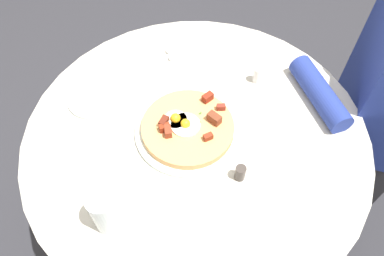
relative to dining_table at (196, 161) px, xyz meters
name	(u,v)px	position (x,y,z in m)	size (l,w,h in m)	color
ground_plane	(195,223)	(0.00, 0.00, -0.54)	(6.00, 6.00, 0.00)	#2D2D33
dining_table	(196,161)	(0.00, 0.00, 0.00)	(0.99, 0.99, 0.70)	beige
person_seated	(369,116)	(0.38, -0.55, -0.03)	(0.47, 0.47, 1.14)	#2D2D33
pizza_plate	(188,131)	(-0.01, 0.02, 0.17)	(0.30, 0.30, 0.01)	silver
breakfast_pizza	(188,127)	(-0.01, 0.02, 0.19)	(0.26, 0.26, 0.05)	tan
bread_plate	(94,99)	(0.03, 0.33, 0.17)	(0.16, 0.16, 0.01)	silver
napkin	(193,51)	(0.32, 0.10, 0.17)	(0.17, 0.14, 0.00)	white
fork	(192,46)	(0.34, 0.11, 0.17)	(0.18, 0.01, 0.01)	silver
knife	(195,53)	(0.31, 0.09, 0.17)	(0.18, 0.01, 0.01)	silver
water_glass	(105,211)	(-0.32, 0.13, 0.23)	(0.07, 0.07, 0.13)	silver
salt_shaker	(258,75)	(0.24, -0.13, 0.19)	(0.03, 0.03, 0.05)	white
pepper_shaker	(240,173)	(-0.11, -0.15, 0.19)	(0.03, 0.03, 0.05)	#3F3833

